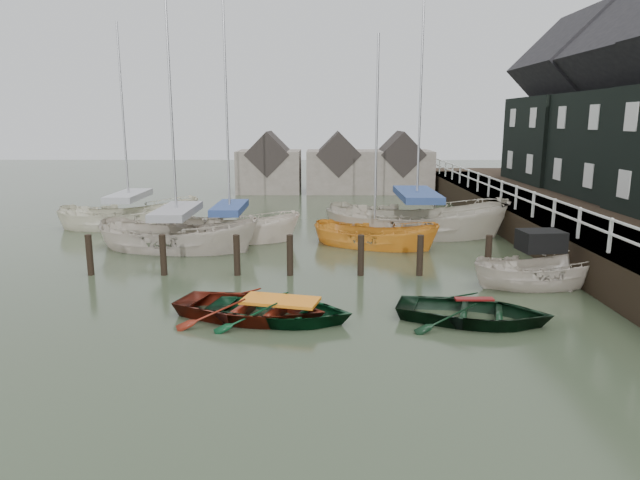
{
  "coord_description": "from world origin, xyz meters",
  "views": [
    {
      "loc": [
        -0.08,
        -15.73,
        5.19
      ],
      "look_at": [
        -0.18,
        2.18,
        1.4
      ],
      "focal_mm": 32.0,
      "sensor_mm": 36.0,
      "label": 1
    }
  ],
  "objects_px": {
    "sailboat_c": "(374,246)",
    "sailboat_d": "(416,234)",
    "rowboat_dkgreen": "(473,322)",
    "motorboat": "(540,284)",
    "sailboat_e": "(131,225)",
    "rowboat_red": "(251,318)",
    "sailboat_b": "(231,238)",
    "sailboat_a": "(178,248)",
    "rowboat_green": "(281,320)"
  },
  "relations": [
    {
      "from": "motorboat",
      "to": "sailboat_c",
      "type": "relative_size",
      "value": 0.48
    },
    {
      "from": "rowboat_green",
      "to": "rowboat_dkgreen",
      "type": "height_order",
      "value": "rowboat_dkgreen"
    },
    {
      "from": "sailboat_b",
      "to": "sailboat_e",
      "type": "bearing_deg",
      "value": 65.37
    },
    {
      "from": "sailboat_c",
      "to": "rowboat_red",
      "type": "bearing_deg",
      "value": 178.59
    },
    {
      "from": "rowboat_red",
      "to": "sailboat_c",
      "type": "bearing_deg",
      "value": -7.12
    },
    {
      "from": "motorboat",
      "to": "sailboat_e",
      "type": "bearing_deg",
      "value": 51.63
    },
    {
      "from": "rowboat_red",
      "to": "motorboat",
      "type": "xyz_separation_m",
      "value": [
        8.8,
        2.99,
        0.09
      ]
    },
    {
      "from": "rowboat_dkgreen",
      "to": "sailboat_a",
      "type": "xyz_separation_m",
      "value": [
        -9.85,
        8.46,
        0.06
      ]
    },
    {
      "from": "sailboat_d",
      "to": "rowboat_green",
      "type": "bearing_deg",
      "value": 161.9
    },
    {
      "from": "motorboat",
      "to": "sailboat_c",
      "type": "height_order",
      "value": "sailboat_c"
    },
    {
      "from": "rowboat_dkgreen",
      "to": "sailboat_e",
      "type": "xyz_separation_m",
      "value": [
        -13.48,
        13.51,
        0.06
      ]
    },
    {
      "from": "sailboat_a",
      "to": "sailboat_b",
      "type": "xyz_separation_m",
      "value": [
        1.84,
        1.87,
        0.0
      ]
    },
    {
      "from": "sailboat_b",
      "to": "sailboat_d",
      "type": "height_order",
      "value": "sailboat_d"
    },
    {
      "from": "sailboat_c",
      "to": "rowboat_dkgreen",
      "type": "bearing_deg",
      "value": -145.67
    },
    {
      "from": "motorboat",
      "to": "sailboat_c",
      "type": "xyz_separation_m",
      "value": [
        -4.73,
        5.89,
        -0.08
      ]
    },
    {
      "from": "rowboat_dkgreen",
      "to": "sailboat_d",
      "type": "height_order",
      "value": "sailboat_d"
    },
    {
      "from": "sailboat_a",
      "to": "sailboat_b",
      "type": "distance_m",
      "value": 2.63
    },
    {
      "from": "motorboat",
      "to": "sailboat_d",
      "type": "xyz_separation_m",
      "value": [
        -2.63,
        8.2,
        -0.04
      ]
    },
    {
      "from": "sailboat_a",
      "to": "rowboat_dkgreen",
      "type": "bearing_deg",
      "value": -120.48
    },
    {
      "from": "sailboat_c",
      "to": "sailboat_e",
      "type": "height_order",
      "value": "sailboat_e"
    },
    {
      "from": "rowboat_red",
      "to": "rowboat_green",
      "type": "xyz_separation_m",
      "value": [
        0.8,
        -0.16,
        0.0
      ]
    },
    {
      "from": "rowboat_red",
      "to": "motorboat",
      "type": "relative_size",
      "value": 0.91
    },
    {
      "from": "rowboat_dkgreen",
      "to": "sailboat_d",
      "type": "xyz_separation_m",
      "value": [
        0.31,
        11.43,
        0.06
      ]
    },
    {
      "from": "rowboat_red",
      "to": "rowboat_green",
      "type": "relative_size",
      "value": 1.08
    },
    {
      "from": "sailboat_b",
      "to": "sailboat_e",
      "type": "distance_m",
      "value": 6.33
    },
    {
      "from": "rowboat_red",
      "to": "sailboat_a",
      "type": "xyz_separation_m",
      "value": [
        -3.99,
        8.23,
        0.06
      ]
    },
    {
      "from": "rowboat_red",
      "to": "motorboat",
      "type": "height_order",
      "value": "motorboat"
    },
    {
      "from": "sailboat_b",
      "to": "sailboat_c",
      "type": "xyz_separation_m",
      "value": [
        6.22,
        -1.22,
        -0.05
      ]
    },
    {
      "from": "sailboat_a",
      "to": "sailboat_c",
      "type": "bearing_deg",
      "value": -75.19
    },
    {
      "from": "sailboat_a",
      "to": "rowboat_green",
      "type": "bearing_deg",
      "value": -140.09
    },
    {
      "from": "sailboat_b",
      "to": "sailboat_a",
      "type": "bearing_deg",
      "value": 140.9
    },
    {
      "from": "rowboat_green",
      "to": "sailboat_a",
      "type": "relative_size",
      "value": 0.33
    },
    {
      "from": "rowboat_green",
      "to": "rowboat_dkgreen",
      "type": "relative_size",
      "value": 0.97
    },
    {
      "from": "sailboat_c",
      "to": "sailboat_d",
      "type": "xyz_separation_m",
      "value": [
        2.1,
        2.31,
        0.04
      ]
    },
    {
      "from": "sailboat_b",
      "to": "sailboat_d",
      "type": "bearing_deg",
      "value": -76.98
    },
    {
      "from": "rowboat_dkgreen",
      "to": "motorboat",
      "type": "distance_m",
      "value": 4.37
    },
    {
      "from": "motorboat",
      "to": "sailboat_a",
      "type": "height_order",
      "value": "sailboat_a"
    },
    {
      "from": "rowboat_dkgreen",
      "to": "sailboat_b",
      "type": "bearing_deg",
      "value": 54.13
    },
    {
      "from": "sailboat_b",
      "to": "sailboat_c",
      "type": "relative_size",
      "value": 1.23
    },
    {
      "from": "sailboat_c",
      "to": "motorboat",
      "type": "bearing_deg",
      "value": -118.01
    },
    {
      "from": "sailboat_c",
      "to": "sailboat_e",
      "type": "xyz_separation_m",
      "value": [
        -11.69,
        4.39,
        0.05
      ]
    },
    {
      "from": "rowboat_dkgreen",
      "to": "sailboat_a",
      "type": "distance_m",
      "value": 12.99
    },
    {
      "from": "sailboat_c",
      "to": "sailboat_d",
      "type": "distance_m",
      "value": 3.13
    },
    {
      "from": "sailboat_a",
      "to": "sailboat_e",
      "type": "relative_size",
      "value": 1.08
    },
    {
      "from": "rowboat_dkgreen",
      "to": "motorboat",
      "type": "xyz_separation_m",
      "value": [
        2.94,
        3.23,
        0.09
      ]
    },
    {
      "from": "rowboat_dkgreen",
      "to": "sailboat_b",
      "type": "xyz_separation_m",
      "value": [
        -8.01,
        10.33,
        0.07
      ]
    },
    {
      "from": "sailboat_e",
      "to": "sailboat_d",
      "type": "bearing_deg",
      "value": -112.99
    },
    {
      "from": "sailboat_e",
      "to": "rowboat_green",
      "type": "bearing_deg",
      "value": -162.33
    },
    {
      "from": "motorboat",
      "to": "sailboat_d",
      "type": "relative_size",
      "value": 0.35
    },
    {
      "from": "rowboat_dkgreen",
      "to": "sailboat_a",
      "type": "relative_size",
      "value": 0.34
    }
  ]
}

